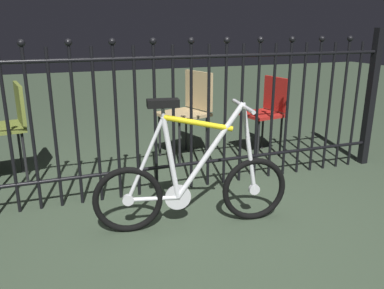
# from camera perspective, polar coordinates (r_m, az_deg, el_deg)

# --- Properties ---
(ground_plane) EXTENTS (20.00, 20.00, 0.00)m
(ground_plane) POSITION_cam_1_polar(r_m,az_deg,el_deg) (2.73, 2.31, -12.32)
(ground_plane) COLOR #374634
(iron_fence) EXTENTS (4.04, 0.07, 1.32)m
(iron_fence) POSITION_cam_1_polar(r_m,az_deg,el_deg) (3.12, -3.39, 4.49)
(iron_fence) COLOR black
(iron_fence) RESTS_ON ground
(bicycle) EXTENTS (1.34, 0.40, 0.90)m
(bicycle) POSITION_cam_1_polar(r_m,az_deg,el_deg) (2.65, 0.11, -5.79)
(bicycle) COLOR black
(bicycle) RESTS_ON ground
(chair_olive) EXTENTS (0.50, 0.50, 0.86)m
(chair_olive) POSITION_cam_1_polar(r_m,az_deg,el_deg) (3.72, -25.54, 3.05)
(chair_olive) COLOR black
(chair_olive) RESTS_ON ground
(chair_red) EXTENTS (0.44, 0.43, 0.82)m
(chair_red) POSITION_cam_1_polar(r_m,az_deg,el_deg) (4.20, 10.99, 5.26)
(chair_red) COLOR black
(chair_red) RESTS_ON ground
(chair_tan) EXTENTS (0.56, 0.56, 0.89)m
(chair_tan) POSITION_cam_1_polar(r_m,az_deg,el_deg) (4.05, -0.37, 5.65)
(chair_tan) COLOR black
(chair_tan) RESTS_ON ground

